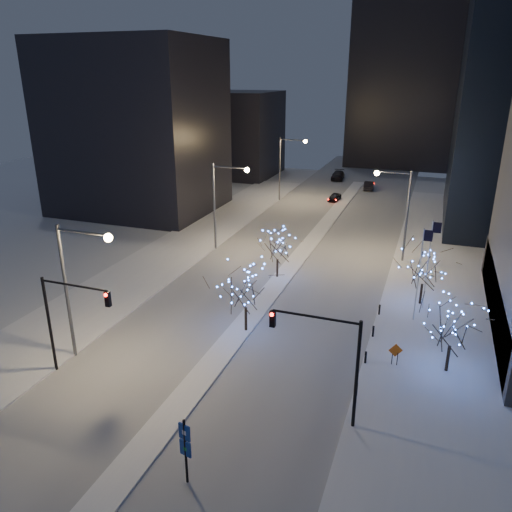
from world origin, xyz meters
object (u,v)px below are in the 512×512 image
at_px(traffic_signal_west, 66,312).
at_px(construction_sign, 395,352).
at_px(holiday_tree_median_near, 246,288).
at_px(holiday_tree_median_far, 278,245).
at_px(street_lamp_w_mid, 223,195).
at_px(holiday_tree_plaza_far, 424,266).
at_px(car_near, 335,197).
at_px(street_lamp_w_far, 286,160).
at_px(car_far, 338,175).
at_px(traffic_signal_east, 330,352).
at_px(street_lamp_w_near, 76,276).
at_px(street_lamp_east, 399,204).
at_px(car_mid, 369,185).
at_px(holiday_tree_plaza_near, 453,324).
at_px(wayfinding_sign, 185,445).

xyz_separation_m(traffic_signal_west, construction_sign, (20.59, 8.46, -3.61)).
height_order(holiday_tree_median_near, holiday_tree_median_far, holiday_tree_median_near).
relative_size(street_lamp_w_mid, holiday_tree_plaza_far, 1.78).
bearing_deg(car_near, street_lamp_w_far, -155.98).
xyz_separation_m(car_near, car_far, (-2.83, 17.02, 0.16)).
bearing_deg(traffic_signal_west, holiday_tree_median_near, 47.11).
distance_m(traffic_signal_east, holiday_tree_median_far, 22.17).
bearing_deg(street_lamp_w_near, holiday_tree_median_far, 66.08).
distance_m(street_lamp_east, car_mid, 36.14).
distance_m(street_lamp_east, holiday_tree_plaza_near, 21.92).
distance_m(holiday_tree_median_near, holiday_tree_median_far, 11.45).
distance_m(street_lamp_w_far, wayfinding_sign, 59.42).
height_order(street_lamp_w_near, construction_sign, street_lamp_w_near).
bearing_deg(street_lamp_w_mid, holiday_tree_median_far, -35.33).
bearing_deg(car_mid, car_near, 64.50).
height_order(car_near, holiday_tree_plaza_near, holiday_tree_plaza_near).
xyz_separation_m(traffic_signal_west, traffic_signal_east, (17.38, 1.00, 0.00)).
bearing_deg(street_lamp_w_mid, street_lamp_east, 8.96).
height_order(traffic_signal_west, holiday_tree_median_near, traffic_signal_west).
distance_m(street_lamp_east, holiday_tree_plaza_far, 11.37).
xyz_separation_m(holiday_tree_median_far, holiday_tree_plaza_near, (16.11, -12.05, 0.26)).
height_order(street_lamp_w_near, wayfinding_sign, street_lamp_w_near).
distance_m(street_lamp_w_far, car_far, 20.89).
bearing_deg(holiday_tree_plaza_far, street_lamp_w_mid, 161.32).
relative_size(traffic_signal_east, car_far, 1.28).
bearing_deg(car_near, street_lamp_east, -59.58).
bearing_deg(street_lamp_w_mid, car_mid, 73.21).
bearing_deg(traffic_signal_west, street_lamp_east, 58.31).
bearing_deg(holiday_tree_plaza_near, street_lamp_w_far, 119.71).
xyz_separation_m(street_lamp_east, car_mid, (-7.59, 34.87, -5.71)).
distance_m(car_far, holiday_tree_plaza_far, 55.10).
bearing_deg(street_lamp_w_near, car_near, 81.94).
bearing_deg(traffic_signal_east, street_lamp_w_near, 176.79).
height_order(street_lamp_w_mid, wayfinding_sign, street_lamp_w_mid).
bearing_deg(holiday_tree_plaza_near, street_lamp_w_near, -164.15).
bearing_deg(holiday_tree_plaza_near, wayfinding_sign, -129.41).
bearing_deg(holiday_tree_median_near, car_far, 94.46).
bearing_deg(traffic_signal_east, holiday_tree_median_near, 134.39).
relative_size(traffic_signal_west, wayfinding_sign, 1.83).
xyz_separation_m(street_lamp_w_mid, holiday_tree_median_far, (8.44, -5.98, -3.03)).
bearing_deg(car_far, street_lamp_east, -75.84).
relative_size(street_lamp_w_mid, construction_sign, 6.00).
relative_size(street_lamp_w_far, traffic_signal_east, 1.43).
height_order(street_lamp_w_far, holiday_tree_plaza_far, street_lamp_w_far).
relative_size(traffic_signal_east, holiday_tree_median_near, 1.24).
xyz_separation_m(traffic_signal_east, wayfinding_sign, (-5.63, -7.00, -2.41)).
xyz_separation_m(street_lamp_w_far, holiday_tree_plaza_near, (24.55, -43.03, -2.77)).
bearing_deg(construction_sign, street_lamp_w_far, 96.17).
relative_size(holiday_tree_median_near, holiday_tree_plaza_near, 1.01).
xyz_separation_m(street_lamp_w_mid, street_lamp_east, (19.02, 3.00, -0.05)).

